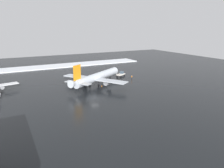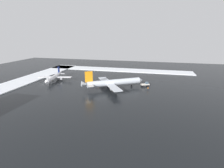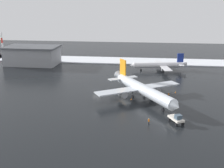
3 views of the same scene
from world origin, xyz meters
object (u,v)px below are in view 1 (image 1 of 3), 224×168
(pushback_tug, at_px, (121,74))
(traffic_cone_mid_line, at_px, (102,86))
(traffic_cone_wingtip_side, at_px, (70,81))
(traffic_cone_near_nose, at_px, (80,87))
(ground_crew_near_tug, at_px, (84,79))
(ground_crew_beside_wing, at_px, (132,77))
(airplane_foreground_jet, at_px, (97,77))

(pushback_tug, xyz_separation_m, traffic_cone_mid_line, (12.18, -16.10, -1.01))
(traffic_cone_wingtip_side, bearing_deg, traffic_cone_near_nose, 0.14)
(ground_crew_near_tug, bearing_deg, ground_crew_beside_wing, 127.54)
(traffic_cone_near_nose, bearing_deg, traffic_cone_mid_line, 74.58)
(pushback_tug, relative_size, traffic_cone_mid_line, 9.27)
(airplane_foreground_jet, relative_size, ground_crew_near_tug, 17.97)
(airplane_foreground_jet, distance_m, traffic_cone_wingtip_side, 13.92)
(airplane_foreground_jet, xyz_separation_m, ground_crew_near_tug, (-8.36, -2.62, -2.44))
(pushback_tug, xyz_separation_m, ground_crew_beside_wing, (6.85, 1.72, -0.31))
(ground_crew_near_tug, bearing_deg, traffic_cone_mid_line, 69.95)
(pushback_tug, xyz_separation_m, traffic_cone_wingtip_side, (-2.04, -24.75, -1.01))
(traffic_cone_wingtip_side, bearing_deg, ground_crew_beside_wing, 71.44)
(pushback_tug, bearing_deg, traffic_cone_mid_line, -169.56)
(airplane_foreground_jet, bearing_deg, ground_crew_beside_wing, -26.28)
(pushback_tug, bearing_deg, traffic_cone_near_nose, 174.97)
(pushback_tug, height_order, traffic_cone_mid_line, pushback_tug)
(pushback_tug, relative_size, traffic_cone_near_nose, 9.27)
(airplane_foreground_jet, xyz_separation_m, traffic_cone_mid_line, (3.25, 0.67, -3.13))
(ground_crew_near_tug, height_order, traffic_cone_mid_line, ground_crew_near_tug)
(airplane_foreground_jet, bearing_deg, traffic_cone_near_nose, 153.57)
(ground_crew_near_tug, relative_size, traffic_cone_mid_line, 3.11)
(pushback_tug, distance_m, traffic_cone_mid_line, 20.21)
(ground_crew_beside_wing, height_order, traffic_cone_near_nose, ground_crew_beside_wing)
(ground_crew_beside_wing, relative_size, traffic_cone_near_nose, 3.11)
(traffic_cone_mid_line, bearing_deg, airplane_foreground_jet, -168.37)
(pushback_tug, distance_m, traffic_cone_near_nose, 26.61)
(pushback_tug, relative_size, ground_crew_beside_wing, 2.98)
(ground_crew_near_tug, relative_size, traffic_cone_near_nose, 3.11)
(ground_crew_near_tug, xyz_separation_m, traffic_cone_near_nose, (9.24, -5.33, -0.70))
(pushback_tug, height_order, traffic_cone_wingtip_side, pushback_tug)
(traffic_cone_near_nose, distance_m, traffic_cone_mid_line, 8.94)
(ground_crew_near_tug, distance_m, traffic_cone_mid_line, 12.09)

